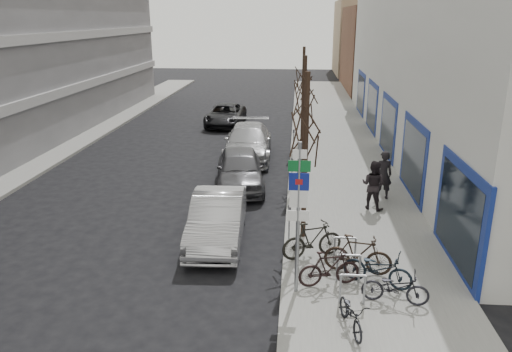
% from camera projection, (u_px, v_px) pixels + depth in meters
% --- Properties ---
extents(ground, '(120.00, 120.00, 0.00)m').
position_uv_depth(ground, '(206.00, 292.00, 13.40)').
color(ground, black).
rests_on(ground, ground).
extents(sidewalk_east, '(5.00, 70.00, 0.15)m').
position_uv_depth(sidewalk_east, '(344.00, 179.00, 22.51)').
color(sidewalk_east, slate).
rests_on(sidewalk_east, ground).
extents(sidewalk_west, '(3.00, 70.00, 0.15)m').
position_uv_depth(sidewalk_west, '(16.00, 170.00, 23.75)').
color(sidewalk_west, slate).
rests_on(sidewalk_west, ground).
extents(brick_building_far, '(12.00, 14.00, 8.00)m').
position_uv_depth(brick_building_far, '(408.00, 49.00, 49.11)').
color(brick_building_far, brown).
rests_on(brick_building_far, ground).
extents(tan_building_far, '(13.00, 12.00, 9.00)m').
position_uv_depth(tan_building_far, '(388.00, 38.00, 63.15)').
color(tan_building_far, '#937A5B').
rests_on(tan_building_far, ground).
extents(highway_sign_pole, '(0.55, 0.10, 4.20)m').
position_uv_depth(highway_sign_pole, '(298.00, 210.00, 12.45)').
color(highway_sign_pole, gray).
rests_on(highway_sign_pole, ground).
extents(bike_rack, '(0.66, 2.26, 0.83)m').
position_uv_depth(bike_rack, '(348.00, 265.00, 13.47)').
color(bike_rack, gray).
rests_on(bike_rack, sidewalk_east).
extents(tree_near, '(1.80, 1.80, 5.50)m').
position_uv_depth(tree_near, '(307.00, 118.00, 15.26)').
color(tree_near, black).
rests_on(tree_near, ground).
extents(tree_mid, '(1.80, 1.80, 5.50)m').
position_uv_depth(tree_mid, '(305.00, 89.00, 21.43)').
color(tree_mid, black).
rests_on(tree_mid, ground).
extents(tree_far, '(1.80, 1.80, 5.50)m').
position_uv_depth(tree_far, '(304.00, 73.00, 27.60)').
color(tree_far, black).
rests_on(tree_far, ground).
extents(meter_front, '(0.10, 0.08, 1.27)m').
position_uv_depth(meter_front, '(289.00, 220.00, 15.80)').
color(meter_front, gray).
rests_on(meter_front, sidewalk_east).
extents(meter_mid, '(0.10, 0.08, 1.27)m').
position_uv_depth(meter_mid, '(292.00, 169.00, 21.02)').
color(meter_mid, gray).
rests_on(meter_mid, sidewalk_east).
extents(meter_back, '(0.10, 0.08, 1.27)m').
position_uv_depth(meter_back, '(294.00, 139.00, 26.24)').
color(meter_back, gray).
rests_on(meter_back, sidewalk_east).
extents(bike_near_left, '(0.80, 1.59, 0.93)m').
position_uv_depth(bike_near_left, '(351.00, 311.00, 11.42)').
color(bike_near_left, black).
rests_on(bike_near_left, sidewalk_east).
extents(bike_near_right, '(1.79, 0.95, 1.04)m').
position_uv_depth(bike_near_right, '(329.00, 268.00, 13.28)').
color(bike_near_right, black).
rests_on(bike_near_right, sidewalk_east).
extents(bike_mid_curb, '(1.94, 1.22, 1.14)m').
position_uv_depth(bike_mid_curb, '(378.00, 266.00, 13.30)').
color(bike_mid_curb, black).
rests_on(bike_mid_curb, sidewalk_east).
extents(bike_mid_inner, '(2.00, 1.27, 1.17)m').
position_uv_depth(bike_mid_inner, '(312.00, 239.00, 14.82)').
color(bike_mid_inner, black).
rests_on(bike_mid_inner, sidewalk_east).
extents(bike_far_curb, '(1.73, 0.76, 1.02)m').
position_uv_depth(bike_far_curb, '(396.00, 285.00, 12.47)').
color(bike_far_curb, black).
rests_on(bike_far_curb, sidewalk_east).
extents(bike_far_inner, '(1.99, 0.91, 1.16)m').
position_uv_depth(bike_far_inner, '(358.00, 254.00, 13.92)').
color(bike_far_inner, black).
rests_on(bike_far_inner, sidewalk_east).
extents(parked_car_front, '(1.90, 4.83, 1.56)m').
position_uv_depth(parked_car_front, '(217.00, 218.00, 16.26)').
color(parked_car_front, '#AEAFB4').
rests_on(parked_car_front, ground).
extents(parked_car_mid, '(2.62, 5.10, 1.66)m').
position_uv_depth(parked_car_mid, '(240.00, 169.00, 21.42)').
color(parked_car_mid, '#4D4D52').
rests_on(parked_car_mid, ground).
extents(parked_car_back, '(2.61, 5.95, 1.70)m').
position_uv_depth(parked_car_back, '(248.00, 142.00, 25.84)').
color(parked_car_back, '#999A9E').
rests_on(parked_car_back, ground).
extents(lane_car, '(2.44, 5.13, 1.41)m').
position_uv_depth(lane_car, '(226.00, 115.00, 33.72)').
color(lane_car, black).
rests_on(lane_car, ground).
extents(pedestrian_near, '(0.76, 0.54, 1.95)m').
position_uv_depth(pedestrian_near, '(383.00, 175.00, 19.58)').
color(pedestrian_near, black).
rests_on(pedestrian_near, sidewalk_east).
extents(pedestrian_far, '(0.84, 0.76, 1.89)m').
position_uv_depth(pedestrian_far, '(373.00, 185.00, 18.54)').
color(pedestrian_far, black).
rests_on(pedestrian_far, sidewalk_east).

